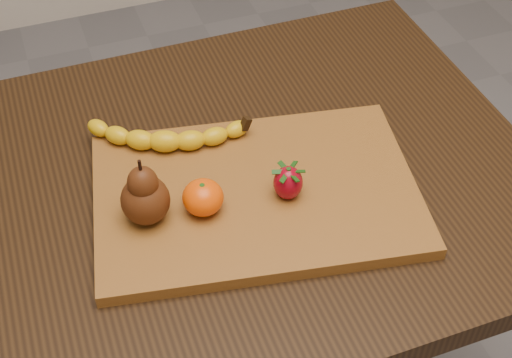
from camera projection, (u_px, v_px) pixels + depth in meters
name	position (u px, v px, depth m)	size (l,w,h in m)	color
table	(204.00, 227.00, 1.10)	(1.00, 0.70, 0.76)	black
cutting_board	(256.00, 194.00, 1.00)	(0.45, 0.30, 0.02)	brown
banana	(165.00, 141.00, 1.04)	(0.21, 0.05, 0.03)	#E4B70A
pear	(144.00, 190.00, 0.92)	(0.07, 0.07, 0.10)	#4C230C
mandarin	(203.00, 197.00, 0.95)	(0.06, 0.06, 0.05)	#F54C02
strawberry	(288.00, 182.00, 0.97)	(0.04, 0.04, 0.05)	maroon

